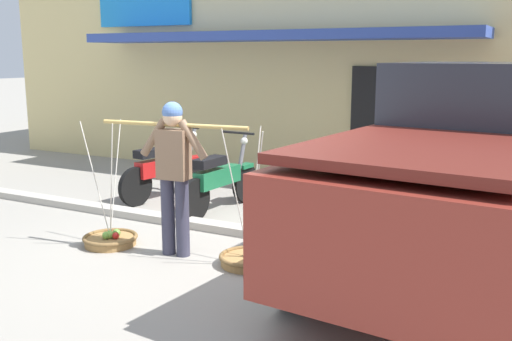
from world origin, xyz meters
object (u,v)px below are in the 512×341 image
motorcycle_nearest_shop (165,170)px  parked_truck (466,173)px  motorcycle_second_in_row (220,180)px  fruit_vendor (174,168)px  fruit_basket_right_side (249,258)px  fruit_basket_left_side (110,239)px

motorcycle_nearest_shop → parked_truck: 4.72m
motorcycle_second_in_row → motorcycle_nearest_shop: bearing=167.4°
fruit_vendor → motorcycle_second_in_row: (-0.52, 1.80, -0.53)m
fruit_vendor → motorcycle_second_in_row: fruit_vendor is taller
motorcycle_nearest_shop → motorcycle_second_in_row: size_ratio=0.99×
fruit_basket_right_side → motorcycle_nearest_shop: 3.23m
parked_truck → motorcycle_nearest_shop: bearing=165.7°
motorcycle_second_in_row → parked_truck: parked_truck is taller
fruit_basket_left_side → parked_truck: parked_truck is taller
fruit_basket_left_side → parked_truck: size_ratio=0.30×
parked_truck → fruit_basket_right_side: bearing=-157.9°
fruit_basket_left_side → fruit_basket_right_side: size_ratio=1.00×
fruit_vendor → fruit_basket_left_side: 1.26m
fruit_basket_right_side → motorcycle_second_in_row: (-1.40, 1.71, 0.38)m
motorcycle_nearest_shop → motorcycle_second_in_row: same height
fruit_basket_left_side → fruit_basket_right_side: same height
fruit_basket_right_side → motorcycle_second_in_row: bearing=129.2°
fruit_basket_right_side → motorcycle_second_in_row: 2.24m
fruit_basket_left_side → fruit_basket_right_side: 1.75m
fruit_basket_right_side → parked_truck: (2.00, 0.81, 0.96)m
fruit_basket_left_side → motorcycle_nearest_shop: (-0.79, 2.14, 0.38)m
motorcycle_second_in_row → parked_truck: 3.56m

